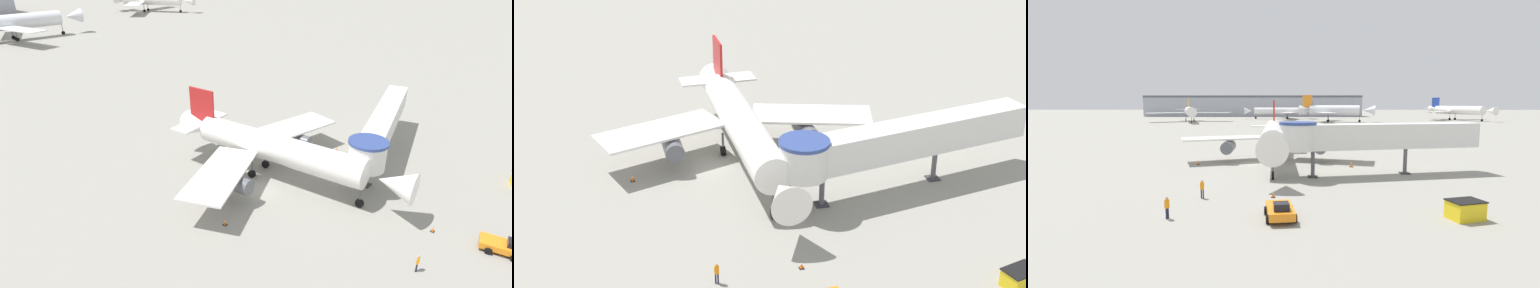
{
  "view_description": "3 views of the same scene",
  "coord_description": "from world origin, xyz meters",
  "views": [
    {
      "loc": [
        -30.08,
        -22.09,
        23.49
      ],
      "look_at": [
        1.36,
        1.85,
        4.43
      ],
      "focal_mm": 28.0,
      "sensor_mm": 36.0,
      "label": 1
    },
    {
      "loc": [
        -7.96,
        -57.57,
        29.4
      ],
      "look_at": [
        3.98,
        -5.85,
        4.63
      ],
      "focal_mm": 50.0,
      "sensor_mm": 36.0,
      "label": 2
    },
    {
      "loc": [
        5.24,
        -46.2,
        8.18
      ],
      "look_at": [
        4.35,
        -2.7,
        3.02
      ],
      "focal_mm": 24.0,
      "sensor_mm": 36.0,
      "label": 3
    }
  ],
  "objects": [
    {
      "name": "ground_plane",
      "position": [
        0.0,
        0.0,
        0.0
      ],
      "size": [
        800.0,
        800.0,
        0.0
      ],
      "primitive_type": "plane",
      "color": "gray"
    },
    {
      "name": "background_jet_blue_tail",
      "position": [
        86.91,
        124.26,
        4.91
      ],
      "size": [
        34.42,
        35.47,
        11.24
      ],
      "rotation": [
        0.0,
        0.0,
        0.43
      ],
      "color": "white",
      "rests_on": "ground_plane"
    },
    {
      "name": "pushback_tug_orange",
      "position": [
        4.48,
        -22.63,
        0.63
      ],
      "size": [
        2.46,
        3.72,
        1.39
      ],
      "rotation": [
        0.0,
        0.0,
        0.14
      ],
      "color": "orange",
      "rests_on": "ground_plane"
    },
    {
      "name": "traffic_cone_port_wing",
      "position": [
        -7.28,
        -1.0,
        0.31
      ],
      "size": [
        0.39,
        0.39,
        0.65
      ],
      "color": "black",
      "rests_on": "ground_plane"
    },
    {
      "name": "ground_crew_marshaller",
      "position": [
        -2.44,
        -17.44,
        0.95
      ],
      "size": [
        0.32,
        0.22,
        1.64
      ],
      "rotation": [
        0.0,
        0.0,
        3.19
      ],
      "color": "#1E2338",
      "rests_on": "ground_plane"
    },
    {
      "name": "jet_bridge",
      "position": [
        14.03,
        -7.41,
        4.5
      ],
      "size": [
        23.31,
        7.6,
        6.18
      ],
      "rotation": [
        0.0,
        0.0,
        0.2
      ],
      "color": "silver",
      "rests_on": "ground_plane"
    },
    {
      "name": "traffic_cone_starboard_wing",
      "position": [
        13.07,
        -2.4,
        0.38
      ],
      "size": [
        0.49,
        0.49,
        0.8
      ],
      "color": "black",
      "rests_on": "ground_plane"
    },
    {
      "name": "traffic_cone_near_nose",
      "position": [
        3.69,
        -17.05,
        0.28
      ],
      "size": [
        0.36,
        0.36,
        0.6
      ],
      "color": "black",
      "rests_on": "ground_plane"
    },
    {
      "name": "main_airplane",
      "position": [
        2.84,
        0.66,
        3.71
      ],
      "size": [
        26.58,
        28.56,
        8.69
      ],
      "rotation": [
        0.0,
        0.0,
        0.04
      ],
      "color": "white",
      "rests_on": "ground_plane"
    },
    {
      "name": "background_jet_orange_tail",
      "position": [
        23.78,
        105.93,
        5.21
      ],
      "size": [
        33.24,
        36.54,
        11.96
      ],
      "rotation": [
        0.0,
        0.0,
        1.4
      ],
      "color": "silver",
      "rests_on": "ground_plane"
    }
  ]
}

